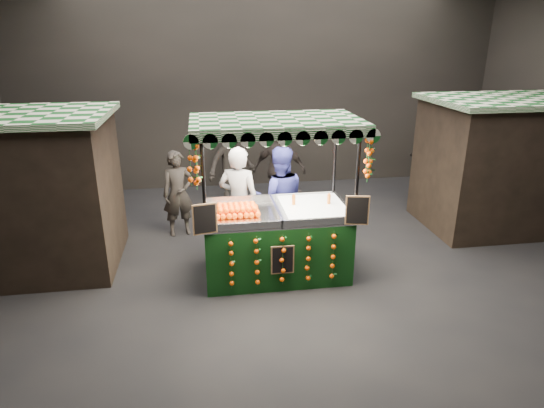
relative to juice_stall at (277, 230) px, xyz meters
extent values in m
plane|color=black|center=(0.36, -0.06, -0.79)|extent=(12.00, 12.00, 0.00)
cube|color=black|center=(0.36, 4.94, 1.71)|extent=(12.00, 0.10, 5.00)
cube|color=black|center=(0.36, -5.06, 1.71)|extent=(12.00, 0.10, 5.00)
cube|color=black|center=(-4.04, 0.94, 0.46)|extent=(2.80, 2.00, 2.50)
cube|color=#114E19|center=(-4.04, 0.94, 1.76)|extent=(3.00, 2.20, 0.10)
cube|color=black|center=(4.76, 1.44, 0.46)|extent=(2.80, 2.00, 2.50)
cube|color=#114E19|center=(4.76, 1.44, 1.76)|extent=(3.00, 2.20, 0.10)
cube|color=black|center=(-0.01, 0.04, -0.28)|extent=(2.27, 1.24, 1.03)
cube|color=silver|center=(-0.01, 0.04, 0.26)|extent=(2.27, 1.24, 0.04)
cylinder|color=black|center=(-1.12, -0.55, 0.45)|extent=(0.05, 0.05, 2.48)
cylinder|color=black|center=(1.09, -0.55, 0.45)|extent=(0.05, 0.05, 2.48)
cylinder|color=black|center=(-1.12, 0.63, 0.45)|extent=(0.05, 0.05, 2.48)
cylinder|color=black|center=(1.09, 0.63, 0.45)|extent=(0.05, 0.05, 2.48)
cube|color=#114E19|center=(-0.01, 0.04, 1.73)|extent=(2.53, 1.50, 0.08)
cube|color=silver|center=(0.61, 0.04, 0.32)|extent=(1.01, 1.12, 0.08)
cube|color=black|center=(-1.13, -0.61, 0.50)|extent=(0.35, 0.10, 0.45)
cube|color=black|center=(1.10, -0.61, 0.50)|extent=(0.35, 0.10, 0.45)
cube|color=black|center=(-0.01, -0.62, -0.23)|extent=(0.35, 0.03, 0.45)
imported|color=gray|center=(-0.53, 0.85, 0.19)|extent=(0.85, 0.71, 1.97)
imported|color=navy|center=(0.21, 0.99, 0.16)|extent=(0.97, 0.78, 1.91)
imported|color=#2D2825|center=(-1.61, 1.91, 0.05)|extent=(0.69, 0.53, 1.68)
imported|color=black|center=(0.42, 1.74, -0.04)|extent=(0.90, 0.81, 1.51)
imported|color=#2A2422|center=(0.54, 2.83, 0.18)|extent=(1.23, 0.92, 1.95)
imported|color=black|center=(-0.45, 3.68, 0.17)|extent=(1.43, 1.21, 1.92)
imported|color=#2A2622|center=(-4.14, 4.06, 0.13)|extent=(1.06, 0.89, 1.85)
imported|color=black|center=(4.09, 2.57, 0.17)|extent=(1.33, 1.85, 1.93)
camera|label=1|loc=(-1.11, -6.72, 2.94)|focal=30.61mm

